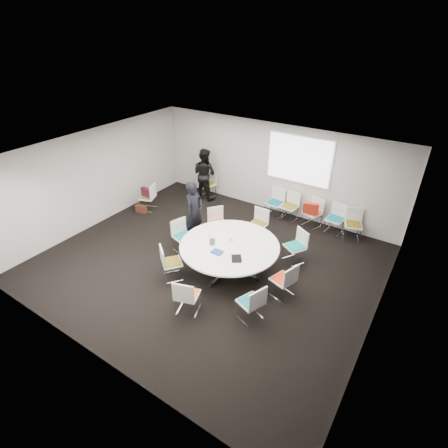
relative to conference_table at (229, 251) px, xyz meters
The scene contains 31 objects.
room_shell 0.98m from the conference_table, behind, with size 8.08×7.08×2.88m.
conference_table is the anchor object (origin of this frame).
projection_screen 3.66m from the conference_table, 86.58° to the left, with size 1.90×0.03×1.35m, color white.
chair_ring_a 1.54m from the conference_table, ahead, with size 0.57×0.58×0.88m.
chair_ring_b 1.72m from the conference_table, 44.77° to the left, with size 0.62×0.62×0.88m.
chair_ring_c 1.66m from the conference_table, 93.67° to the left, with size 0.48×0.47×0.88m.
chair_ring_d 1.54m from the conference_table, 135.08° to the left, with size 0.63×0.64×0.88m.
chair_ring_e 1.49m from the conference_table, behind, with size 0.56×0.57×0.88m.
chair_ring_f 1.44m from the conference_table, 133.36° to the right, with size 0.64×0.64×0.88m.
chair_ring_g 1.73m from the conference_table, 88.44° to the right, with size 0.57×0.57×0.88m.
chair_ring_h 1.73m from the conference_table, 42.62° to the right, with size 0.58×0.59×0.88m.
chair_back_a 3.12m from the conference_table, 95.35° to the left, with size 0.48×0.47×0.88m.
chair_back_b 3.15m from the conference_table, 86.58° to the left, with size 0.51×0.50×0.88m.
chair_back_c 3.27m from the conference_table, 73.49° to the left, with size 0.59×0.58×0.88m.
chair_back_d 3.52m from the conference_table, 62.98° to the left, with size 0.50×0.49×0.88m.
chair_back_e 3.77m from the conference_table, 55.62° to the left, with size 0.58×0.57×0.88m.
chair_spare_left 4.08m from the conference_table, 162.55° to the left, with size 0.58×0.59×0.88m.
chair_person_back 4.26m from the conference_table, 132.69° to the left, with size 0.56×0.55×0.88m.
person_main 1.70m from the conference_table, 157.50° to the left, with size 0.64×0.42×1.75m, color black.
person_back 4.15m from the conference_table, 134.29° to the left, with size 0.85×0.66×1.76m, color black.
laptop 0.43m from the conference_table, 162.16° to the right, with size 0.30×0.19×0.02m, color #333338.
laptop_lid 0.67m from the conference_table, behind, with size 0.30×0.02×0.22m, color silver.
notebook_black 0.62m from the conference_table, 42.15° to the right, with size 0.22×0.30×0.02m, color black.
tablet_folio 0.47m from the conference_table, 99.06° to the right, with size 0.26×0.20×0.03m, color navy.
papers_right 0.76m from the conference_table, 27.84° to the left, with size 0.30×0.21×0.00m, color white.
papers_front 0.64m from the conference_table, 18.77° to the right, with size 0.30×0.21×0.00m, color white.
cup 0.29m from the conference_table, 110.42° to the left, with size 0.08×0.08×0.09m, color white.
phone 0.66m from the conference_table, 37.86° to the right, with size 0.14×0.07×0.01m, color black.
maroon_bag 4.09m from the conference_table, 162.68° to the left, with size 0.40×0.14×0.28m, color #441226.
brown_bag 4.12m from the conference_table, 166.45° to the left, with size 0.36×0.16×0.24m, color #4A2417.
red_jacket 3.05m from the conference_table, 72.39° to the left, with size 0.44×0.10×0.35m, color #AA2514.
Camera 1 is at (4.29, -5.83, 5.39)m, focal length 28.00 mm.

